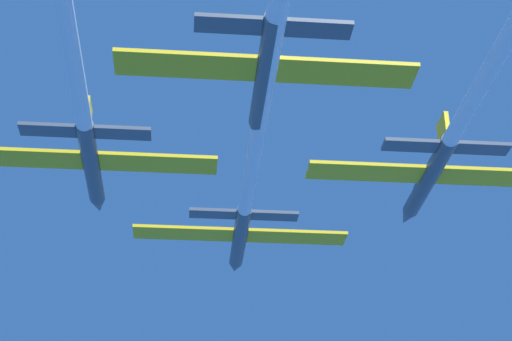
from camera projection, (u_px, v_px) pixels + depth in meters
The scene contains 3 objects.
jet_lead at pixel (254, 156), 65.60m from camera, with size 19.55×57.34×3.24m.
jet_left_wing at pixel (72, 54), 54.07m from camera, with size 19.55×55.07×3.24m.
jet_right_wing at pixel (498, 55), 53.37m from camera, with size 19.55×59.86×3.24m.
Camera 1 is at (-4.73, -72.10, -32.23)m, focal length 60.26 mm.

